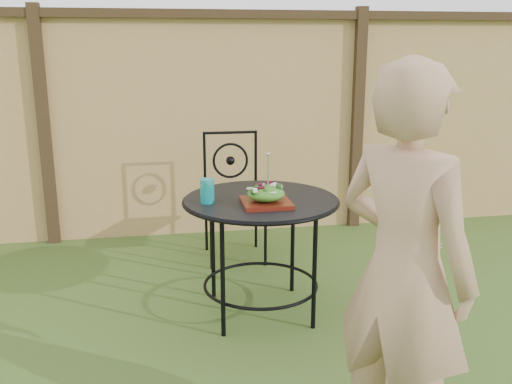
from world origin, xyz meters
TOP-DOWN VIEW (x-y plane):
  - ground at (0.00, 0.00)m, footprint 60.00×60.00m
  - fence at (-0.00, 2.19)m, footprint 8.00×0.12m
  - patio_table at (0.16, 0.60)m, footprint 0.92×0.92m
  - patio_chair at (0.13, 1.59)m, footprint 0.46×0.46m
  - diner at (0.44, -0.74)m, footprint 0.62×0.68m
  - salad_plate at (0.16, 0.46)m, footprint 0.27×0.27m
  - salad at (0.16, 0.46)m, footprint 0.21×0.21m
  - fork at (0.17, 0.46)m, footprint 0.01×0.01m
  - drinking_glass at (-0.16, 0.55)m, footprint 0.08×0.08m

SIDE VIEW (x-z plane):
  - ground at x=0.00m, z-range 0.00..0.00m
  - patio_chair at x=0.13m, z-range 0.03..0.98m
  - patio_table at x=0.16m, z-range 0.22..0.95m
  - salad_plate at x=0.16m, z-range 0.72..0.75m
  - diner at x=0.44m, z-range 0.00..1.57m
  - salad at x=0.16m, z-range 0.75..0.83m
  - drinking_glass at x=-0.16m, z-range 0.72..0.86m
  - fork at x=0.17m, z-range 0.83..1.01m
  - fence at x=0.00m, z-range 0.00..1.90m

